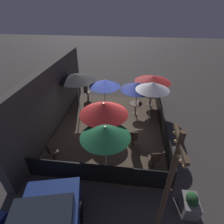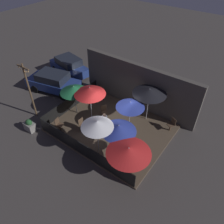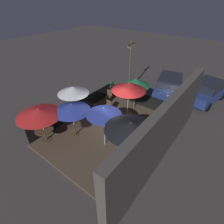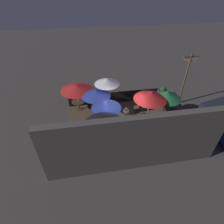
% 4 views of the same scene
% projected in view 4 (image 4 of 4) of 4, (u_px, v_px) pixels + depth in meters
% --- Properties ---
extents(ground_plane, '(60.00, 60.00, 0.00)m').
position_uv_depth(ground_plane, '(121.00, 127.00, 11.80)').
color(ground_plane, '#423D3A').
extents(patio_deck, '(7.23, 5.72, 0.12)m').
position_uv_depth(patio_deck, '(121.00, 126.00, 11.76)').
color(patio_deck, brown).
rests_on(patio_deck, ground_plane).
extents(building_wall, '(8.83, 0.36, 3.38)m').
position_uv_depth(building_wall, '(136.00, 144.00, 8.36)').
color(building_wall, '#4C4742').
rests_on(building_wall, ground_plane).
extents(fence_front, '(7.03, 0.05, 0.95)m').
position_uv_depth(fence_front, '(114.00, 97.00, 13.63)').
color(fence_front, black).
rests_on(fence_front, patio_deck).
extents(fence_side_left, '(0.05, 5.52, 0.95)m').
position_uv_depth(fence_side_left, '(173.00, 115.00, 11.90)').
color(fence_side_left, black).
rests_on(fence_side_left, patio_deck).
extents(patio_umbrella_0, '(1.94, 1.94, 2.08)m').
position_uv_depth(patio_umbrella_0, '(96.00, 93.00, 11.47)').
color(patio_umbrella_0, '#B2B2B7').
rests_on(patio_umbrella_0, patio_deck).
extents(patio_umbrella_1, '(2.26, 2.26, 2.04)m').
position_uv_depth(patio_umbrella_1, '(76.00, 88.00, 12.07)').
color(patio_umbrella_1, '#B2B2B7').
rests_on(patio_umbrella_1, patio_deck).
extents(patio_umbrella_2, '(2.19, 2.19, 2.46)m').
position_uv_depth(patio_umbrella_2, '(104.00, 123.00, 8.52)').
color(patio_umbrella_2, '#B2B2B7').
rests_on(patio_umbrella_2, patio_deck).
extents(patio_umbrella_3, '(1.86, 1.86, 2.22)m').
position_uv_depth(patio_umbrella_3, '(167.00, 95.00, 11.07)').
color(patio_umbrella_3, '#B2B2B7').
rests_on(patio_umbrella_3, patio_deck).
extents(patio_umbrella_4, '(1.75, 1.75, 2.48)m').
position_uv_depth(patio_umbrella_4, '(107.00, 81.00, 11.92)').
color(patio_umbrella_4, '#B2B2B7').
rests_on(patio_umbrella_4, patio_deck).
extents(patio_umbrella_5, '(2.04, 2.04, 2.47)m').
position_uv_depth(patio_umbrella_5, '(151.00, 96.00, 10.59)').
color(patio_umbrella_5, '#B2B2B7').
rests_on(patio_umbrella_5, patio_deck).
extents(patio_umbrella_6, '(1.73, 1.73, 2.33)m').
position_uv_depth(patio_umbrella_6, '(106.00, 105.00, 9.96)').
color(patio_umbrella_6, '#B2B2B7').
rests_on(patio_umbrella_6, patio_deck).
extents(dining_table_0, '(0.76, 0.76, 0.75)m').
position_uv_depth(dining_table_0, '(97.00, 109.00, 12.26)').
color(dining_table_0, '#4C3828').
rests_on(dining_table_0, patio_deck).
extents(dining_table_1, '(0.98, 0.98, 0.74)m').
position_uv_depth(dining_table_1, '(79.00, 103.00, 12.84)').
color(dining_table_1, '#4C3828').
rests_on(dining_table_1, patio_deck).
extents(patio_chair_0, '(0.54, 0.54, 0.93)m').
position_uv_depth(patio_chair_0, '(71.00, 151.00, 9.38)').
color(patio_chair_0, '#4C3828').
rests_on(patio_chair_0, patio_deck).
extents(patio_chair_1, '(0.56, 0.56, 0.95)m').
position_uv_depth(patio_chair_1, '(139.00, 123.00, 11.13)').
color(patio_chair_1, '#4C3828').
rests_on(patio_chair_1, patio_deck).
extents(patio_chair_2, '(0.41, 0.41, 0.91)m').
position_uv_depth(patio_chair_2, '(137.00, 107.00, 12.62)').
color(patio_chair_2, '#4C3828').
rests_on(patio_chair_2, patio_deck).
extents(patio_chair_3, '(0.47, 0.47, 0.92)m').
position_uv_depth(patio_chair_3, '(149.00, 98.00, 13.45)').
color(patio_chair_3, '#4C3828').
rests_on(patio_chair_3, patio_deck).
extents(patio_chair_4, '(0.56, 0.56, 0.94)m').
position_uv_depth(patio_chair_4, '(175.00, 139.00, 10.08)').
color(patio_chair_4, '#4C3828').
rests_on(patio_chair_4, patio_deck).
extents(patron_0, '(0.50, 0.50, 1.22)m').
position_uv_depth(patron_0, '(126.00, 116.00, 11.69)').
color(patron_0, silver).
rests_on(patron_0, patio_deck).
extents(planter_box, '(0.72, 0.51, 0.87)m').
position_uv_depth(planter_box, '(163.00, 92.00, 14.64)').
color(planter_box, gray).
rests_on(planter_box, ground_plane).
extents(light_post, '(1.10, 0.12, 4.04)m').
position_uv_depth(light_post, '(185.00, 77.00, 12.69)').
color(light_post, brown).
rests_on(light_post, ground_plane).
extents(parked_car_0, '(4.50, 2.64, 1.62)m').
position_uv_depth(parked_car_0, '(219.00, 115.00, 11.47)').
color(parked_car_0, navy).
rests_on(parked_car_0, ground_plane).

